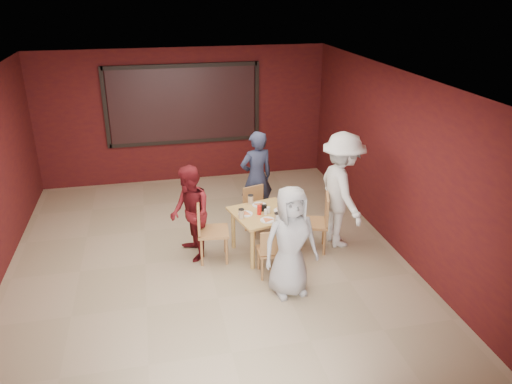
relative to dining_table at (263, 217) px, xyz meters
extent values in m
plane|color=tan|center=(-0.89, 0.04, -0.62)|extent=(7.00, 7.00, 0.00)
cube|color=black|center=(-0.89, 3.49, 1.03)|extent=(3.00, 0.02, 1.50)
cube|color=tan|center=(0.00, 0.00, 0.06)|extent=(1.08, 1.08, 0.04)
cylinder|color=tan|center=(-0.43, 0.26, -0.29)|extent=(0.07, 0.07, 0.67)
cylinder|color=tan|center=(0.26, 0.43, -0.29)|extent=(0.07, 0.07, 0.67)
cylinder|color=tan|center=(-0.26, -0.43, -0.29)|extent=(0.07, 0.07, 0.67)
cylinder|color=tan|center=(0.43, -0.26, -0.29)|extent=(0.07, 0.07, 0.67)
cylinder|color=white|center=(0.00, -0.28, 0.09)|extent=(0.23, 0.23, 0.01)
cone|color=#CB8747|center=(0.00, -0.28, 0.10)|extent=(0.21, 0.21, 0.02)
cylinder|color=beige|center=(0.12, -0.37, 0.15)|extent=(0.09, 0.09, 0.14)
cylinder|color=black|center=(0.12, -0.37, 0.23)|extent=(0.09, 0.09, 0.01)
cylinder|color=white|center=(0.00, 0.28, 0.09)|extent=(0.23, 0.23, 0.01)
cone|color=#CB8747|center=(0.00, 0.28, 0.10)|extent=(0.21, 0.21, 0.02)
cylinder|color=beige|center=(-0.12, 0.37, 0.15)|extent=(0.09, 0.09, 0.14)
cylinder|color=black|center=(-0.12, 0.37, 0.23)|extent=(0.09, 0.09, 0.01)
cylinder|color=white|center=(-0.28, 0.00, 0.09)|extent=(0.23, 0.23, 0.01)
cone|color=#CB8747|center=(-0.28, 0.00, 0.10)|extent=(0.21, 0.21, 0.02)
cylinder|color=beige|center=(-0.37, -0.12, 0.15)|extent=(0.09, 0.09, 0.14)
cylinder|color=black|center=(-0.37, -0.12, 0.23)|extent=(0.09, 0.09, 0.01)
cylinder|color=white|center=(0.28, 0.00, 0.09)|extent=(0.23, 0.23, 0.01)
cone|color=#CB8747|center=(0.28, 0.00, 0.10)|extent=(0.21, 0.21, 0.02)
cylinder|color=beige|center=(0.37, 0.12, 0.15)|extent=(0.09, 0.09, 0.14)
cylinder|color=black|center=(0.37, 0.12, 0.23)|extent=(0.09, 0.09, 0.01)
cylinder|color=white|center=(0.08, -0.03, 0.13)|extent=(0.06, 0.06, 0.10)
cylinder|color=white|center=(0.02, -0.07, 0.12)|extent=(0.05, 0.05, 0.08)
cylinder|color=red|center=(-0.08, -0.05, 0.15)|extent=(0.07, 0.07, 0.15)
cube|color=black|center=(0.01, 0.06, 0.13)|extent=(0.12, 0.07, 0.10)
cube|color=#B17A45|center=(-0.04, -0.64, -0.24)|extent=(0.39, 0.39, 0.04)
cylinder|color=#B17A45|center=(0.12, -0.49, -0.44)|extent=(0.03, 0.03, 0.37)
cylinder|color=#B17A45|center=(-0.18, -0.48, -0.44)|extent=(0.03, 0.03, 0.37)
cylinder|color=#B17A45|center=(0.11, -0.80, -0.44)|extent=(0.03, 0.03, 0.37)
cylinder|color=#B17A45|center=(-0.19, -0.79, -0.44)|extent=(0.03, 0.03, 0.37)
cube|color=#B17A45|center=(-0.04, -0.81, -0.02)|extent=(0.38, 0.05, 0.36)
cube|color=#B17A45|center=(0.07, 0.69, -0.23)|extent=(0.48, 0.48, 0.04)
cylinder|color=#B17A45|center=(-0.03, 0.50, -0.44)|extent=(0.03, 0.03, 0.38)
cylinder|color=#B17A45|center=(0.27, 0.59, -0.44)|extent=(0.03, 0.03, 0.38)
cylinder|color=#B17A45|center=(-0.12, 0.80, -0.44)|extent=(0.03, 0.03, 0.38)
cylinder|color=#B17A45|center=(0.18, 0.89, -0.44)|extent=(0.03, 0.03, 0.38)
cube|color=#B17A45|center=(0.02, 0.86, -0.01)|extent=(0.38, 0.14, 0.37)
cube|color=#B17A45|center=(-0.79, -0.03, -0.15)|extent=(0.51, 0.51, 0.04)
cylinder|color=#B17A45|center=(-0.62, -0.23, -0.40)|extent=(0.04, 0.04, 0.45)
cylinder|color=#B17A45|center=(-0.58, 0.14, -0.40)|extent=(0.04, 0.04, 0.45)
cylinder|color=#B17A45|center=(-1.00, -0.19, -0.40)|extent=(0.04, 0.04, 0.45)
cylinder|color=#B17A45|center=(-0.96, 0.18, -0.40)|extent=(0.04, 0.04, 0.45)
cube|color=#B17A45|center=(-1.00, 0.00, 0.12)|extent=(0.09, 0.47, 0.44)
cube|color=#B17A45|center=(0.80, -0.06, -0.16)|extent=(0.57, 0.57, 0.04)
cylinder|color=#B17A45|center=(0.68, 0.17, -0.40)|extent=(0.04, 0.04, 0.44)
cylinder|color=#B17A45|center=(0.57, -0.18, -0.40)|extent=(0.04, 0.04, 0.44)
cylinder|color=#B17A45|center=(1.03, 0.06, -0.40)|extent=(0.04, 0.04, 0.44)
cylinder|color=#B17A45|center=(0.92, -0.29, -0.40)|extent=(0.04, 0.04, 0.44)
cube|color=#B17A45|center=(1.00, -0.12, 0.10)|extent=(0.17, 0.44, 0.43)
imported|color=#ACACAC|center=(0.11, -1.14, 0.16)|extent=(0.83, 0.60, 1.58)
imported|color=#2B314D|center=(0.15, 1.17, 0.21)|extent=(0.69, 0.53, 1.67)
imported|color=maroon|center=(-1.12, 0.12, 0.12)|extent=(0.69, 0.82, 1.50)
imported|color=white|center=(1.29, 0.05, 0.32)|extent=(0.75, 1.25, 1.89)
camera|label=1|loc=(-1.61, -6.79, 3.39)|focal=35.00mm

